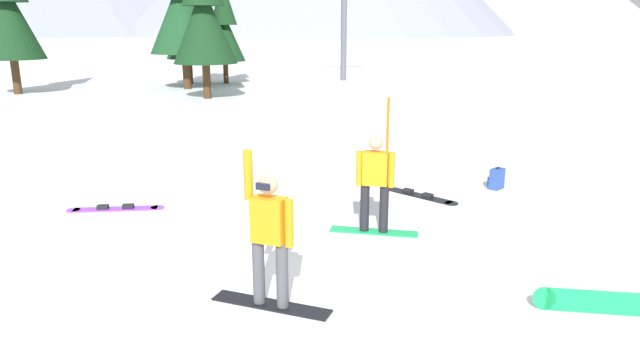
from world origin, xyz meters
name	(u,v)px	position (x,y,z in m)	size (l,w,h in m)	color
ground_plane	(347,274)	(0.00, 0.00, 0.00)	(800.00, 800.00, 0.00)	white
snowboarder_foreground	(269,236)	(-1.12, -0.79, 0.92)	(1.48, 1.01, 1.96)	black
snowboarder_midground	(375,182)	(0.77, 1.59, 0.88)	(1.48, 0.77, 1.67)	#19B259
loose_snowboard_far_spare	(418,195)	(2.16, 3.54, 0.02)	(1.33, 1.63, 0.09)	black
loose_snowboard_near_right	(116,208)	(-3.76, 3.51, 0.02)	(1.81, 0.34, 0.09)	#993FD8
loose_snowboard_near_left	(606,302)	(2.89, -1.56, 0.14)	(1.66, 0.59, 0.28)	#19B259
backpack_blue	(496,179)	(3.96, 3.80, 0.21)	(0.38, 0.37, 0.47)	#2D4C9E
trail_marker_pole	(387,137)	(1.93, 5.17, 0.90)	(0.06, 0.06, 1.81)	orange
pine_tree_twin	(187,21)	(-3.92, 27.42, 3.53)	(2.53, 2.53, 6.47)	#472D19
pine_tree_young	(7,6)	(-12.05, 23.47, 4.19)	(3.06, 3.06, 7.69)	#472D19
pine_tree_tall	(203,10)	(-2.67, 20.30, 3.98)	(2.92, 2.92, 7.30)	#472D19
pine_tree_broad	(224,27)	(-1.86, 27.27, 3.17)	(2.33, 2.33, 5.81)	#472D19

